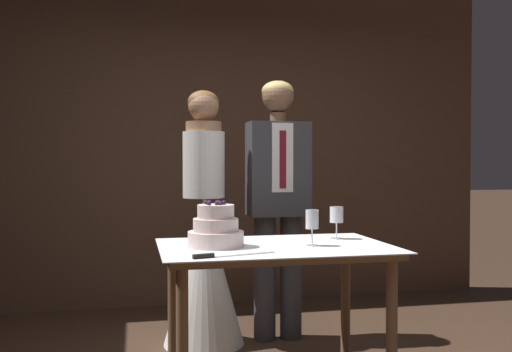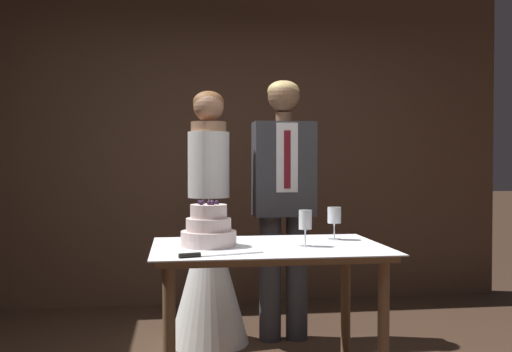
% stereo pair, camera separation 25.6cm
% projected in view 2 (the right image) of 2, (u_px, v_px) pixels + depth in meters
% --- Properties ---
extents(wall_back, '(4.99, 0.12, 2.79)m').
position_uv_depth(wall_back, '(224.00, 143.00, 5.00)').
color(wall_back, '#513828').
rests_on(wall_back, ground_plane).
extents(cake_table, '(1.19, 0.80, 0.79)m').
position_uv_depth(cake_table, '(268.00, 266.00, 2.95)').
color(cake_table, brown).
rests_on(cake_table, ground_plane).
extents(tiered_cake, '(0.29, 0.29, 0.24)m').
position_uv_depth(tiered_cake, '(209.00, 229.00, 2.92)').
color(tiered_cake, beige).
rests_on(tiered_cake, cake_table).
extents(cake_knife, '(0.40, 0.13, 0.02)m').
position_uv_depth(cake_knife, '(205.00, 255.00, 2.60)').
color(cake_knife, silver).
rests_on(cake_knife, cake_table).
extents(wine_glass_near, '(0.07, 0.07, 0.19)m').
position_uv_depth(wine_glass_near, '(305.00, 221.00, 2.91)').
color(wine_glass_near, silver).
rests_on(wine_glass_near, cake_table).
extents(wine_glass_middle, '(0.08, 0.08, 0.18)m').
position_uv_depth(wine_glass_middle, '(334.00, 216.00, 3.17)').
color(wine_glass_middle, silver).
rests_on(wine_glass_middle, cake_table).
extents(bride, '(0.54, 0.54, 1.70)m').
position_uv_depth(bride, '(209.00, 251.00, 3.85)').
color(bride, white).
rests_on(bride, ground_plane).
extents(groom, '(0.41, 0.25, 1.78)m').
position_uv_depth(groom, '(284.00, 192.00, 3.91)').
color(groom, '#38383D').
rests_on(groom, ground_plane).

